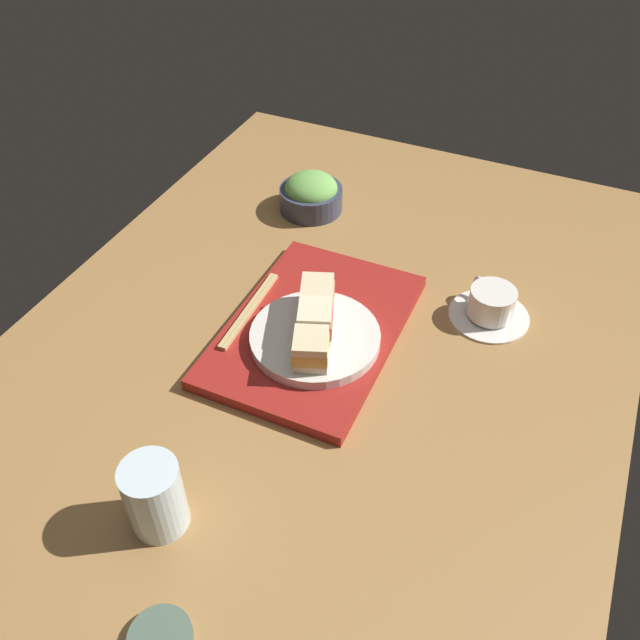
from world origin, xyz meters
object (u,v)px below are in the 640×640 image
object	(u,v)px
sandwich_plate	(314,337)
drinking_glass	(155,497)
coffee_cup	(491,306)
sandwich_near	(317,296)
small_sauce_dish	(160,638)
sandwich_far	(311,349)
salad_bowl	(311,194)
sandwich_middle	(314,321)
chopsticks_pair	(250,310)

from	to	relation	value
sandwich_plate	drinking_glass	distance (cm)	37.26
sandwich_plate	coffee_cup	distance (cm)	31.47
sandwich_plate	sandwich_near	world-z (taller)	sandwich_near
sandwich_near	small_sauce_dish	world-z (taller)	sandwich_near
sandwich_far	coffee_cup	size ratio (longest dim) A/B	0.54
coffee_cup	sandwich_far	bearing A→B (deg)	-40.85
sandwich_plate	coffee_cup	size ratio (longest dim) A/B	1.53
coffee_cup	small_sauce_dish	size ratio (longest dim) A/B	1.86
salad_bowl	sandwich_far	bearing A→B (deg)	24.87
salad_bowl	coffee_cup	bearing A→B (deg)	67.39
sandwich_near	sandwich_far	size ratio (longest dim) A/B	1.01
sandwich_middle	coffee_cup	distance (cm)	31.74
sandwich_plate	chopsticks_pair	distance (cm)	13.29
chopsticks_pair	coffee_cup	distance (cm)	41.53
sandwich_plate	sandwich_far	xyz separation A→B (cm)	(5.68, 2.05, 3.41)
sandwich_plate	drinking_glass	world-z (taller)	drinking_glass
sandwich_middle	chopsticks_pair	world-z (taller)	sandwich_middle
sandwich_near	chopsticks_pair	xyz separation A→B (cm)	(3.69, -11.09, -4.15)
sandwich_plate	small_sauce_dish	world-z (taller)	sandwich_plate
sandwich_far	small_sauce_dish	bearing A→B (deg)	1.84
sandwich_plate	small_sauce_dish	distance (cm)	50.01
coffee_cup	drinking_glass	world-z (taller)	drinking_glass
sandwich_plate	coffee_cup	xyz separation A→B (cm)	(-20.03, 24.27, -0.50)
drinking_glass	sandwich_far	bearing A→B (deg)	166.73
sandwich_plate	salad_bowl	size ratio (longest dim) A/B	1.63
drinking_glass	small_sauce_dish	size ratio (longest dim) A/B	1.48
sandwich_far	sandwich_near	bearing A→B (deg)	-160.18
small_sauce_dish	chopsticks_pair	bearing A→B (deg)	-162.24
chopsticks_pair	drinking_glass	bearing A→B (deg)	11.43
drinking_glass	small_sauce_dish	world-z (taller)	drinking_glass
sandwich_middle	drinking_glass	size ratio (longest dim) A/B	0.72
sandwich_middle	drinking_glass	world-z (taller)	drinking_glass
sandwich_far	chopsticks_pair	distance (cm)	17.46
small_sauce_dish	sandwich_far	bearing A→B (deg)	-178.16
sandwich_plate	sandwich_near	size ratio (longest dim) A/B	2.77
sandwich_middle	sandwich_far	bearing A→B (deg)	19.82
sandwich_middle	salad_bowl	xyz separation A→B (cm)	(-37.65, -18.04, -3.02)
sandwich_plate	sandwich_middle	world-z (taller)	sandwich_middle
salad_bowl	chopsticks_pair	xyz separation A→B (cm)	(35.67, 4.91, -1.19)
sandwich_middle	chopsticks_pair	bearing A→B (deg)	-98.60
sandwich_near	sandwich_plate	bearing A→B (deg)	19.82
sandwich_far	salad_bowl	xyz separation A→B (cm)	(-43.33, -20.09, -2.77)
small_sauce_dish	coffee_cup	bearing A→B (deg)	163.42
sandwich_plate	sandwich_middle	distance (cm)	3.66
sandwich_plate	salad_bowl	bearing A→B (deg)	-154.40
sandwich_plate	chopsticks_pair	bearing A→B (deg)	-98.60
sandwich_far	coffee_cup	world-z (taller)	sandwich_far
sandwich_plate	chopsticks_pair	world-z (taller)	sandwich_plate
sandwich_near	salad_bowl	bearing A→B (deg)	-153.42
drinking_glass	chopsticks_pair	bearing A→B (deg)	-168.57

